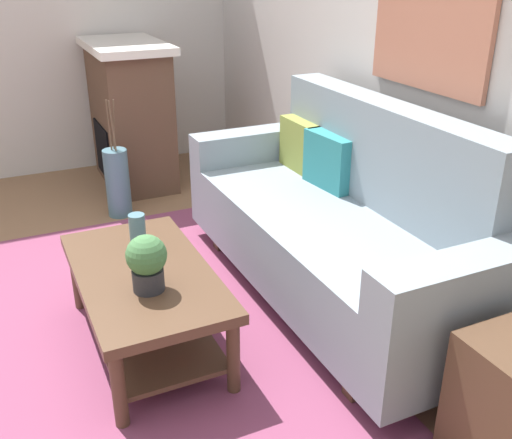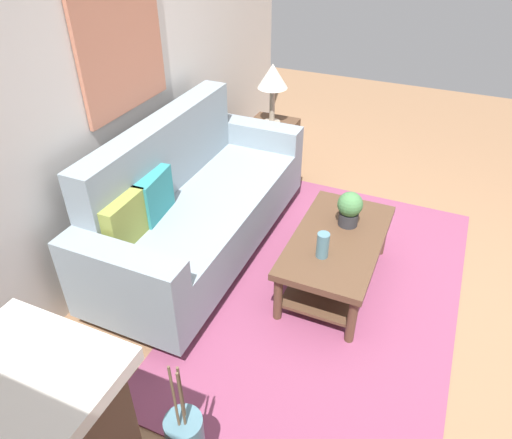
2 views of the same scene
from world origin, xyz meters
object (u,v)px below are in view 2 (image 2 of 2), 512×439
object	(u,v)px
coffee_table	(336,250)
table_lamp	(273,79)
couch	(196,205)
throw_pillow_teal	(154,195)
throw_pillow_olive	(124,221)
framed_painting	(122,47)
potted_plant_tabletop	(350,208)
tabletop_vase	(323,245)
side_table	(271,149)

from	to	relation	value
coffee_table	table_lamp	xyz separation A→B (m)	(1.35, 1.05, 0.68)
couch	throw_pillow_teal	world-z (taller)	couch
throw_pillow_olive	framed_painting	distance (m)	1.16
potted_plant_tabletop	tabletop_vase	bearing A→B (deg)	171.26
throw_pillow_teal	side_table	distance (m)	1.78
throw_pillow_teal	tabletop_vase	xyz separation A→B (m)	(0.13, -1.19, -0.16)
couch	potted_plant_tabletop	distance (m)	1.16
throw_pillow_olive	tabletop_vase	size ratio (longest dim) A/B	1.99
coffee_table	framed_painting	size ratio (longest dim) A/B	1.28
coffee_table	side_table	xyz separation A→B (m)	(1.35, 1.05, -0.03)
framed_painting	table_lamp	bearing A→B (deg)	-20.90
throw_pillow_olive	coffee_table	size ratio (longest dim) A/B	0.33
tabletop_vase	side_table	distance (m)	1.89
tabletop_vase	table_lamp	bearing A→B (deg)	32.22
coffee_table	tabletop_vase	xyz separation A→B (m)	(-0.24, 0.04, 0.21)
couch	potted_plant_tabletop	world-z (taller)	couch
couch	potted_plant_tabletop	xyz separation A→B (m)	(0.22, -1.13, 0.14)
throw_pillow_teal	side_table	bearing A→B (deg)	-6.24
throw_pillow_olive	coffee_table	distance (m)	1.47
tabletop_vase	throw_pillow_teal	bearing A→B (deg)	96.35
couch	tabletop_vase	xyz separation A→B (m)	(-0.20, -1.06, 0.09)
coffee_table	throw_pillow_teal	bearing A→B (deg)	106.78
coffee_table	couch	bearing A→B (deg)	91.85
throw_pillow_olive	potted_plant_tabletop	xyz separation A→B (m)	(0.89, -1.25, -0.11)
tabletop_vase	coffee_table	bearing A→B (deg)	-10.56
potted_plant_tabletop	side_table	world-z (taller)	potted_plant_tabletop
table_lamp	throw_pillow_olive	bearing A→B (deg)	174.78
couch	coffee_table	distance (m)	1.11
potted_plant_tabletop	table_lamp	xyz separation A→B (m)	(1.17, 1.07, 0.42)
couch	framed_painting	world-z (taller)	framed_painting
couch	throw_pillow_teal	xyz separation A→B (m)	(-0.34, 0.13, 0.25)
side_table	framed_painting	size ratio (longest dim) A/B	0.65
potted_plant_tabletop	side_table	bearing A→B (deg)	42.39
coffee_table	framed_painting	distance (m)	2.01
potted_plant_tabletop	table_lamp	world-z (taller)	table_lamp
couch	throw_pillow_olive	bearing A→B (deg)	169.38
throw_pillow_olive	framed_painting	bearing A→B (deg)	26.87
potted_plant_tabletop	framed_painting	bearing A→B (deg)	97.74
framed_painting	throw_pillow_olive	bearing A→B (deg)	-153.13
couch	tabletop_vase	distance (m)	1.09
tabletop_vase	table_lamp	size ratio (longest dim) A/B	0.32
side_table	table_lamp	xyz separation A→B (m)	(0.00, 0.00, 0.71)
coffee_table	side_table	bearing A→B (deg)	37.79
throw_pillow_olive	potted_plant_tabletop	bearing A→B (deg)	-54.65
table_lamp	tabletop_vase	bearing A→B (deg)	-147.78
coffee_table	side_table	world-z (taller)	side_table
couch	side_table	bearing A→B (deg)	-2.56
table_lamp	side_table	bearing A→B (deg)	0.00
couch	throw_pillow_teal	size ratio (longest dim) A/B	6.03
throw_pillow_olive	side_table	bearing A→B (deg)	-5.22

